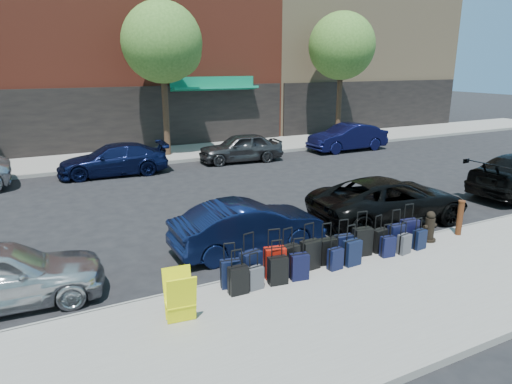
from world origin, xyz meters
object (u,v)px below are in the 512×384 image
tree_center (165,45)px  suitcase_front_5 (327,251)px  display_rack (180,297)px  car_near_1 (248,226)px  car_far_3 (347,137)px  tree_right (344,48)px  car_far_2 (241,148)px  car_far_1 (113,160)px  car_near_2 (389,200)px  bollard (460,217)px  fire_hydrant (430,227)px

tree_center → suitcase_front_5: size_ratio=7.53×
display_rack → car_near_1: size_ratio=0.24×
tree_center → car_far_3: size_ratio=1.66×
tree_right → suitcase_front_5: (-11.17, -14.28, -4.96)m
tree_right → car_far_2: size_ratio=1.82×
suitcase_front_5 → car_far_1: (-2.58, 11.71, 0.20)m
car_far_2 → car_near_2: bearing=7.3°
suitcase_front_5 → car_far_3: car_far_3 is taller
bollard → fire_hydrant: bearing=177.5°
car_far_1 → car_far_2: (5.93, -0.01, 0.03)m
tree_center → car_near_1: tree_center is taller
tree_right → suitcase_front_5: bearing=-128.0°
suitcase_front_5 → fire_hydrant: size_ratio=1.21×
fire_hydrant → bollard: bearing=-1.1°
bollard → car_far_1: 13.63m
car_far_1 → car_far_3: 12.30m
tree_right → car_near_1: size_ratio=1.88×
suitcase_front_5 → bollard: (4.21, -0.10, 0.19)m
tree_right → car_far_1: (-13.75, -2.57, -4.76)m
tree_center → car_near_2: size_ratio=1.51×
tree_right → car_far_1: bearing=-169.4°
bollard → display_rack: size_ratio=1.03×
display_rack → car_far_2: size_ratio=0.23×
car_far_3 → tree_center: bearing=-105.7°
car_far_3 → fire_hydrant: bearing=-28.9°
fire_hydrant → car_far_1: (-5.75, 11.77, 0.14)m
car_far_1 → car_far_3: bearing=94.3°
tree_right → fire_hydrant: (-8.00, -14.34, -4.89)m
suitcase_front_5 → car_far_3: size_ratio=0.22×
tree_right → display_rack: tree_right is taller
bollard → car_far_2: (-0.86, 11.80, 0.04)m
car_near_1 → fire_hydrant: bearing=-113.8°
car_far_2 → bollard: bearing=10.2°
car_near_1 → car_far_3: bearing=-47.7°
car_near_2 → car_far_1: size_ratio=1.07×
car_far_2 → car_near_1: bearing=-18.3°
tree_right → bollard: size_ratio=7.67×
display_rack → tree_right: bearing=51.7°
car_far_1 → car_near_1: bearing=12.9°
tree_center → suitcase_front_5: (-0.67, -14.28, -4.96)m
tree_right → display_rack: bearing=-134.7°
tree_center → car_far_1: (-3.25, -2.57, -4.76)m
car_near_1 → car_near_2: bearing=-89.7°
tree_center → display_rack: tree_center is taller
tree_center → fire_hydrant: bearing=-80.1°
fire_hydrant → car_far_2: bearing=90.5°
display_rack → car_near_1: car_near_1 is taller
tree_center → fire_hydrant: tree_center is taller
display_rack → car_far_3: size_ratio=0.21×
car_near_1 → car_far_3: (10.83, 9.84, 0.09)m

